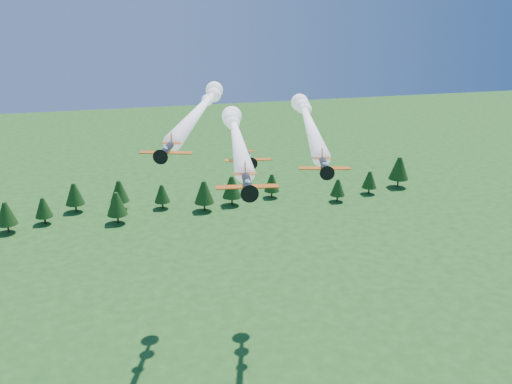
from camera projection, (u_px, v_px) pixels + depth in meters
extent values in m
cylinder|color=black|center=(247.00, 183.00, 67.18)|extent=(1.89, 5.49, 1.00)
cone|color=black|center=(249.00, 192.00, 64.22)|extent=(1.14, 1.05, 1.00)
cone|color=black|center=(250.00, 193.00, 63.65)|extent=(0.51, 0.52, 0.44)
cylinder|color=black|center=(250.00, 194.00, 63.49)|extent=(2.07, 0.39, 2.10)
cube|color=orange|center=(247.00, 187.00, 66.91)|extent=(7.51, 2.57, 0.12)
cube|color=orange|center=(245.00, 174.00, 70.50)|extent=(3.00, 1.32, 0.07)
cube|color=orange|center=(245.00, 167.00, 70.34)|extent=(0.25, 0.95, 1.45)
ellipsoid|color=#83AACB|center=(248.00, 182.00, 66.20)|extent=(0.91, 1.30, 0.62)
sphere|color=white|center=(234.00, 124.00, 98.00)|extent=(2.30, 2.30, 2.30)
sphere|color=white|center=(233.00, 119.00, 101.83)|extent=(3.00, 3.00, 3.00)
sphere|color=white|center=(232.00, 115.00, 105.66)|extent=(3.70, 3.70, 3.70)
cylinder|color=black|center=(167.00, 150.00, 75.40)|extent=(2.48, 5.11, 0.94)
cone|color=black|center=(162.00, 156.00, 72.61)|extent=(1.16, 1.10, 0.94)
cone|color=black|center=(161.00, 157.00, 72.08)|extent=(0.52, 0.53, 0.41)
cylinder|color=black|center=(160.00, 157.00, 71.93)|extent=(1.88, 0.65, 1.97)
cube|color=orange|center=(166.00, 153.00, 75.14)|extent=(6.99, 3.38, 0.11)
cube|color=orange|center=(172.00, 143.00, 78.53)|extent=(2.83, 1.61, 0.07)
cube|color=orange|center=(172.00, 138.00, 78.37)|extent=(0.36, 0.87, 1.36)
ellipsoid|color=#83AACB|center=(165.00, 148.00, 74.48)|extent=(0.99, 1.28, 0.59)
sphere|color=white|center=(209.00, 99.00, 112.40)|extent=(2.30, 2.30, 2.30)
sphere|color=white|center=(212.00, 95.00, 117.13)|extent=(3.00, 3.00, 3.00)
sphere|color=white|center=(215.00, 91.00, 121.86)|extent=(3.70, 3.70, 3.70)
cylinder|color=black|center=(324.00, 165.00, 76.29)|extent=(2.21, 5.08, 0.93)
cone|color=black|center=(327.00, 172.00, 73.53)|extent=(1.11, 1.05, 0.93)
cone|color=black|center=(327.00, 173.00, 73.00)|extent=(0.50, 0.51, 0.41)
cylinder|color=black|center=(327.00, 173.00, 72.86)|extent=(1.89, 0.55, 1.95)
cube|color=orange|center=(325.00, 168.00, 76.04)|extent=(6.95, 3.02, 0.11)
cube|color=orange|center=(322.00, 158.00, 79.39)|extent=(2.80, 1.47, 0.06)
cube|color=orange|center=(322.00, 153.00, 79.24)|extent=(0.31, 0.87, 1.35)
ellipsoid|color=#83AACB|center=(325.00, 164.00, 75.38)|extent=(0.94, 1.25, 0.58)
sphere|color=white|center=(304.00, 110.00, 113.10)|extent=(2.30, 2.30, 2.30)
sphere|color=white|center=(303.00, 105.00, 117.81)|extent=(3.00, 3.00, 3.00)
sphere|color=white|center=(301.00, 101.00, 122.52)|extent=(3.70, 3.70, 3.70)
cylinder|color=black|center=(248.00, 157.00, 83.66)|extent=(1.52, 5.02, 0.92)
cone|color=black|center=(250.00, 163.00, 80.95)|extent=(1.01, 0.93, 0.92)
cone|color=black|center=(251.00, 164.00, 80.44)|extent=(0.45, 0.46, 0.40)
cylinder|color=black|center=(251.00, 164.00, 80.29)|extent=(1.91, 0.27, 1.92)
cube|color=orange|center=(248.00, 160.00, 83.41)|extent=(6.88, 2.06, 0.11)
cube|color=orange|center=(245.00, 151.00, 86.69)|extent=(2.73, 1.10, 0.06)
cube|color=orange|center=(245.00, 146.00, 86.53)|extent=(0.19, 0.87, 1.33)
ellipsoid|color=#83AACB|center=(249.00, 156.00, 82.76)|extent=(0.79, 1.17, 0.57)
cylinder|color=#382314|center=(76.00, 208.00, 189.64)|extent=(0.60, 0.60, 2.76)
cone|color=#11330F|center=(74.00, 194.00, 188.03)|extent=(6.31, 6.31, 7.10)
cylinder|color=#382314|center=(205.00, 207.00, 190.47)|extent=(0.60, 0.60, 2.90)
cone|color=#11330F|center=(204.00, 192.00, 188.78)|extent=(6.62, 6.62, 7.45)
cylinder|color=#382314|center=(163.00, 205.00, 192.72)|extent=(0.60, 0.60, 2.33)
cone|color=#11330F|center=(162.00, 194.00, 191.36)|extent=(5.32, 5.32, 5.99)
cylinder|color=#382314|center=(232.00, 201.00, 195.81)|extent=(0.60, 0.60, 2.86)
cone|color=#11330F|center=(232.00, 187.00, 194.14)|extent=(6.53, 6.53, 7.34)
cylinder|color=#382314|center=(369.00, 191.00, 206.99)|extent=(0.60, 0.60, 2.35)
cone|color=#11330F|center=(370.00, 180.00, 205.62)|extent=(5.38, 5.38, 6.05)
cylinder|color=#382314|center=(118.00, 219.00, 180.23)|extent=(0.60, 0.60, 2.84)
cone|color=#11330F|center=(117.00, 204.00, 178.57)|extent=(6.50, 6.50, 7.31)
cylinder|color=#382314|center=(398.00, 183.00, 214.08)|extent=(0.60, 0.60, 3.24)
cone|color=#11330F|center=(399.00, 168.00, 212.20)|extent=(7.40, 7.40, 8.32)
cylinder|color=#382314|center=(8.00, 228.00, 173.03)|extent=(0.60, 0.60, 2.72)
cone|color=#11330F|center=(6.00, 213.00, 171.45)|extent=(6.23, 6.23, 7.00)
cylinder|color=#382314|center=(272.00, 194.00, 203.22)|extent=(0.60, 0.60, 2.39)
cone|color=#11330F|center=(272.00, 183.00, 201.83)|extent=(5.46, 5.46, 6.15)
cylinder|color=#382314|center=(337.00, 198.00, 199.32)|extent=(0.60, 0.60, 2.25)
cone|color=#11330F|center=(338.00, 187.00, 198.01)|extent=(5.14, 5.14, 5.79)
cylinder|color=#382314|center=(45.00, 220.00, 179.70)|extent=(0.60, 0.60, 2.41)
cone|color=#11330F|center=(43.00, 207.00, 178.29)|extent=(5.50, 5.50, 6.18)
cylinder|color=#382314|center=(120.00, 205.00, 192.05)|extent=(0.60, 0.60, 2.79)
cone|color=#11330F|center=(119.00, 191.00, 190.42)|extent=(6.39, 6.39, 7.18)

